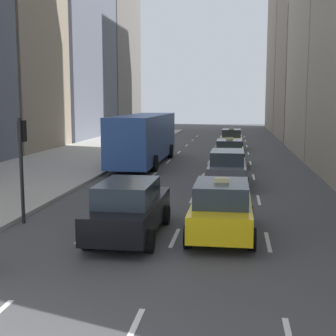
{
  "coord_description": "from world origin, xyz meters",
  "views": [
    {
      "loc": [
        4.39,
        -5.73,
        4.15
      ],
      "look_at": [
        1.9,
        11.41,
        1.66
      ],
      "focal_mm": 50.0,
      "sensor_mm": 36.0,
      "label": 1
    }
  ],
  "objects_px": {
    "taxi_lead": "(229,153)",
    "city_bus": "(144,137)",
    "sedan_silver_behind": "(227,167)",
    "traffic_light_pole": "(22,153)",
    "taxi_second": "(231,139)",
    "sedan_black_near": "(129,208)",
    "taxi_third": "(222,208)"
  },
  "relations": [
    {
      "from": "taxi_lead",
      "to": "city_bus",
      "type": "bearing_deg",
      "value": 175.86
    },
    {
      "from": "taxi_lead",
      "to": "sedan_silver_behind",
      "type": "bearing_deg",
      "value": -90.0
    },
    {
      "from": "sedan_silver_behind",
      "to": "traffic_light_pole",
      "type": "height_order",
      "value": "traffic_light_pole"
    },
    {
      "from": "sedan_silver_behind",
      "to": "city_bus",
      "type": "distance_m",
      "value": 9.19
    },
    {
      "from": "city_bus",
      "to": "sedan_silver_behind",
      "type": "bearing_deg",
      "value": -52.13
    },
    {
      "from": "city_bus",
      "to": "traffic_light_pole",
      "type": "relative_size",
      "value": 3.22
    },
    {
      "from": "taxi_second",
      "to": "traffic_light_pole",
      "type": "xyz_separation_m",
      "value": [
        -6.75,
        -26.36,
        1.53
      ]
    },
    {
      "from": "sedan_black_near",
      "to": "traffic_light_pole",
      "type": "relative_size",
      "value": 1.34
    },
    {
      "from": "sedan_silver_behind",
      "to": "taxi_second",
      "type": "bearing_deg",
      "value": 90.0
    },
    {
      "from": "taxi_third",
      "to": "sedan_black_near",
      "type": "distance_m",
      "value": 2.83
    },
    {
      "from": "sedan_silver_behind",
      "to": "traffic_light_pole",
      "type": "relative_size",
      "value": 1.34
    },
    {
      "from": "traffic_light_pole",
      "to": "city_bus",
      "type": "bearing_deg",
      "value": 85.8
    },
    {
      "from": "taxi_third",
      "to": "sedan_silver_behind",
      "type": "relative_size",
      "value": 0.91
    },
    {
      "from": "sedan_black_near",
      "to": "city_bus",
      "type": "relative_size",
      "value": 0.42
    },
    {
      "from": "taxi_lead",
      "to": "city_bus",
      "type": "xyz_separation_m",
      "value": [
        -5.61,
        0.41,
        0.91
      ]
    },
    {
      "from": "sedan_black_near",
      "to": "city_bus",
      "type": "xyz_separation_m",
      "value": [
        -2.81,
        16.6,
        0.89
      ]
    },
    {
      "from": "taxi_lead",
      "to": "sedan_silver_behind",
      "type": "height_order",
      "value": "taxi_lead"
    },
    {
      "from": "taxi_lead",
      "to": "taxi_second",
      "type": "distance_m",
      "value": 11.28
    },
    {
      "from": "taxi_second",
      "to": "traffic_light_pole",
      "type": "height_order",
      "value": "traffic_light_pole"
    },
    {
      "from": "traffic_light_pole",
      "to": "sedan_silver_behind",
      "type": "bearing_deg",
      "value": 50.76
    },
    {
      "from": "taxi_second",
      "to": "taxi_third",
      "type": "height_order",
      "value": "same"
    },
    {
      "from": "sedan_silver_behind",
      "to": "city_bus",
      "type": "height_order",
      "value": "city_bus"
    },
    {
      "from": "taxi_lead",
      "to": "taxi_third",
      "type": "distance_m",
      "value": 15.77
    },
    {
      "from": "taxi_lead",
      "to": "city_bus",
      "type": "distance_m",
      "value": 5.7
    },
    {
      "from": "sedan_black_near",
      "to": "traffic_light_pole",
      "type": "xyz_separation_m",
      "value": [
        -3.95,
        1.12,
        1.52
      ]
    },
    {
      "from": "sedan_silver_behind",
      "to": "taxi_third",
      "type": "bearing_deg",
      "value": -90.0
    },
    {
      "from": "taxi_second",
      "to": "sedan_black_near",
      "type": "height_order",
      "value": "taxi_second"
    },
    {
      "from": "sedan_black_near",
      "to": "taxi_second",
      "type": "bearing_deg",
      "value": 84.18
    },
    {
      "from": "taxi_lead",
      "to": "taxi_second",
      "type": "xyz_separation_m",
      "value": [
        0.0,
        11.28,
        0.0
      ]
    },
    {
      "from": "sedan_black_near",
      "to": "taxi_third",
      "type": "bearing_deg",
      "value": 8.77
    },
    {
      "from": "taxi_third",
      "to": "city_bus",
      "type": "relative_size",
      "value": 0.38
    },
    {
      "from": "traffic_light_pole",
      "to": "taxi_third",
      "type": "bearing_deg",
      "value": -5.84
    }
  ]
}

